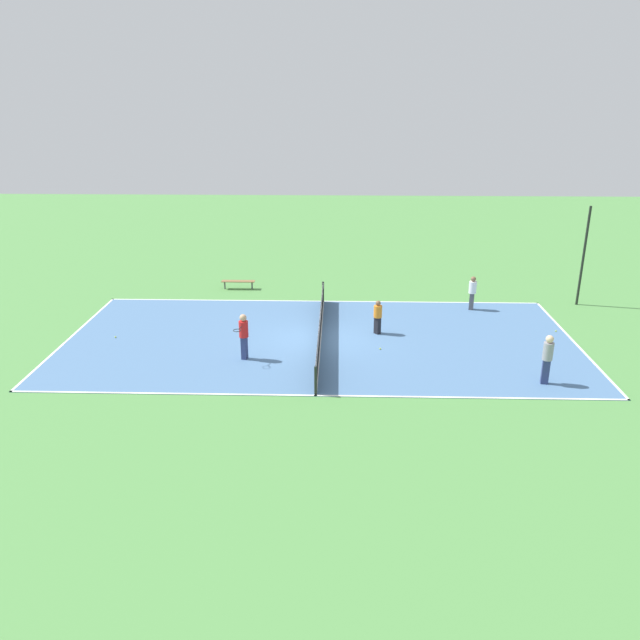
{
  "coord_description": "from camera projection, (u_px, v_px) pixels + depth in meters",
  "views": [
    {
      "loc": [
        24.45,
        0.73,
        9.79
      ],
      "look_at": [
        0.0,
        0.0,
        0.9
      ],
      "focal_mm": 35.0,
      "sensor_mm": 36.0,
      "label": 1
    }
  ],
  "objects": [
    {
      "name": "ground_plane",
      "position": [
        320.0,
        340.0,
        26.33
      ],
      "size": [
        80.0,
        80.0,
        0.0
      ],
      "primitive_type": "plane",
      "color": "#518E47"
    },
    {
      "name": "player_center_orange",
      "position": [
        378.0,
        315.0,
        26.72
      ],
      "size": [
        0.51,
        0.51,
        1.49
      ],
      "rotation": [
        0.0,
        0.0,
        0.68
      ],
      "color": "black",
      "rests_on": "court_surface"
    },
    {
      "name": "bench",
      "position": [
        238.0,
        282.0,
        33.09
      ],
      "size": [
        0.36,
        1.76,
        0.45
      ],
      "rotation": [
        0.0,
        0.0,
        1.57
      ],
      "color": "olive",
      "rests_on": "ground_plane"
    },
    {
      "name": "tennis_ball_right_alley",
      "position": [
        556.0,
        331.0,
        27.17
      ],
      "size": [
        0.07,
        0.07,
        0.07
      ],
      "primitive_type": "sphere",
      "color": "#CCE033",
      "rests_on": "court_surface"
    },
    {
      "name": "tennis_ball_near_net",
      "position": [
        115.0,
        337.0,
        26.5
      ],
      "size": [
        0.07,
        0.07,
        0.07
      ],
      "primitive_type": "sphere",
      "color": "#CCE033",
      "rests_on": "court_surface"
    },
    {
      "name": "court_surface",
      "position": [
        320.0,
        340.0,
        26.33
      ],
      "size": [
        10.48,
        21.4,
        0.02
      ],
      "color": "#4C729E",
      "rests_on": "ground_plane"
    },
    {
      "name": "player_baseline_gray",
      "position": [
        548.0,
        356.0,
        21.98
      ],
      "size": [
        0.42,
        0.42,
        1.84
      ],
      "rotation": [
        0.0,
        0.0,
        4.54
      ],
      "color": "navy",
      "rests_on": "court_surface"
    },
    {
      "name": "player_near_white",
      "position": [
        472.0,
        291.0,
        29.7
      ],
      "size": [
        0.45,
        0.45,
        1.64
      ],
      "rotation": [
        0.0,
        0.0,
        2.84
      ],
      "color": "#4C4C51",
      "rests_on": "court_surface"
    },
    {
      "name": "tennis_ball_midcourt",
      "position": [
        380.0,
        349.0,
        25.28
      ],
      "size": [
        0.07,
        0.07,
        0.07
      ],
      "primitive_type": "sphere",
      "color": "#CCE033",
      "rests_on": "court_surface"
    },
    {
      "name": "player_coach_red",
      "position": [
        244.0,
        333.0,
        24.05
      ],
      "size": [
        0.99,
        0.56,
        1.84
      ],
      "rotation": [
        0.0,
        0.0,
        6.02
      ],
      "color": "navy",
      "rests_on": "court_surface"
    },
    {
      "name": "fence_post_back_left",
      "position": [
        583.0,
        257.0,
        29.95
      ],
      "size": [
        0.12,
        0.12,
        4.86
      ],
      "color": "black",
      "rests_on": "ground_plane"
    },
    {
      "name": "tennis_net",
      "position": [
        320.0,
        328.0,
        26.14
      ],
      "size": [
        10.28,
        0.1,
        1.04
      ],
      "color": "black",
      "rests_on": "court_surface"
    }
  ]
}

